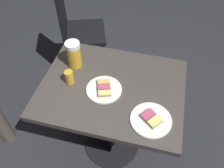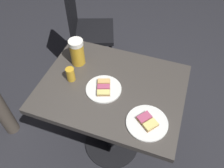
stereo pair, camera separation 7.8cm
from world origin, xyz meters
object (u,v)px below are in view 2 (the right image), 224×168
at_px(plate_far, 147,122).
at_px(beer_glass_small, 71,74).
at_px(cafe_chair, 85,25).
at_px(beer_mug, 77,52).
at_px(plate_near, 104,88).

relative_size(plate_far, beer_glass_small, 2.50).
relative_size(plate_far, cafe_chair, 0.24).
xyz_separation_m(plate_far, cafe_chair, (0.94, 0.79, -0.21)).
distance_m(plate_far, beer_glass_small, 0.52).
height_order(beer_mug, beer_glass_small, beer_mug).
bearing_deg(beer_glass_small, cafe_chair, 19.72).
height_order(plate_far, beer_mug, beer_mug).
bearing_deg(plate_far, plate_near, 64.87).
bearing_deg(plate_far, beer_mug, 60.52).
distance_m(beer_glass_small, cafe_chair, 0.88).
height_order(beer_glass_small, cafe_chair, cafe_chair).
height_order(plate_near, beer_mug, beer_mug).
distance_m(plate_near, cafe_chair, 0.97).
distance_m(plate_near, beer_glass_small, 0.21).
distance_m(plate_far, cafe_chair, 1.25).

